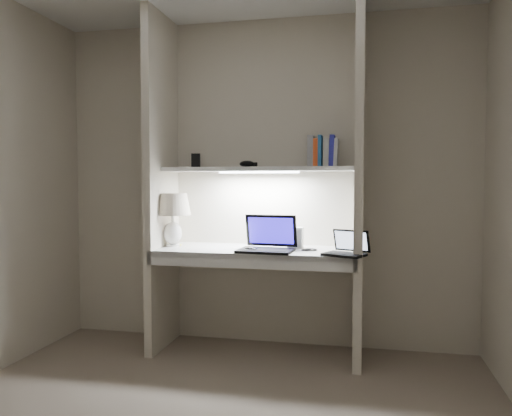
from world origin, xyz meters
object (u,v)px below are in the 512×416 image
(laptop_main, at_px, (268,243))
(book_row, at_px, (323,152))
(speaker, at_px, (295,238))
(laptop_netbook, at_px, (347,249))
(table_lamp, at_px, (173,211))

(laptop_main, bearing_deg, book_row, 43.36)
(laptop_main, relative_size, speaker, 2.55)
(laptop_netbook, xyz_separation_m, book_row, (-0.19, 0.40, 0.67))
(laptop_netbook, distance_m, speaker, 0.47)
(table_lamp, distance_m, laptop_netbook, 1.33)
(table_lamp, relative_size, laptop_main, 1.02)
(laptop_netbook, bearing_deg, speaker, 168.72)
(laptop_netbook, bearing_deg, book_row, 140.21)
(speaker, xyz_separation_m, book_row, (0.19, 0.13, 0.63))
(table_lamp, height_order, laptop_main, table_lamp)
(table_lamp, xyz_separation_m, book_row, (1.10, 0.22, 0.44))
(laptop_netbook, bearing_deg, table_lamp, -163.81)
(table_lamp, height_order, book_row, book_row)
(speaker, bearing_deg, laptop_netbook, -31.92)
(table_lamp, bearing_deg, speaker, 5.50)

